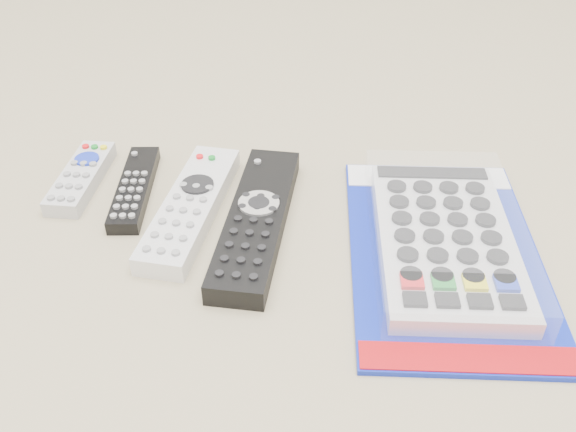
# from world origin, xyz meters

# --- Properties ---
(remote_small_grey) EXTENTS (0.05, 0.14, 0.02)m
(remote_small_grey) POSITION_xyz_m (-0.22, 0.06, 0.01)
(remote_small_grey) COLOR #ACACAE
(remote_small_grey) RESTS_ON ground
(remote_slim_black) EXTENTS (0.06, 0.17, 0.02)m
(remote_slim_black) POSITION_xyz_m (-0.15, 0.05, 0.01)
(remote_slim_black) COLOR black
(remote_slim_black) RESTS_ON ground
(remote_silver_dvd) EXTENTS (0.07, 0.23, 0.03)m
(remote_silver_dvd) POSITION_xyz_m (-0.07, 0.02, 0.01)
(remote_silver_dvd) COLOR silver
(remote_silver_dvd) RESTS_ON ground
(remote_large_black) EXTENTS (0.06, 0.26, 0.03)m
(remote_large_black) POSITION_xyz_m (0.01, 0.01, 0.01)
(remote_large_black) COLOR black
(remote_large_black) RESTS_ON ground
(jumbo_remote_packaged) EXTENTS (0.23, 0.35, 0.04)m
(jumbo_remote_packaged) POSITION_xyz_m (0.21, -0.01, 0.02)
(jumbo_remote_packaged) COLOR #0E21A0
(jumbo_remote_packaged) RESTS_ON ground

